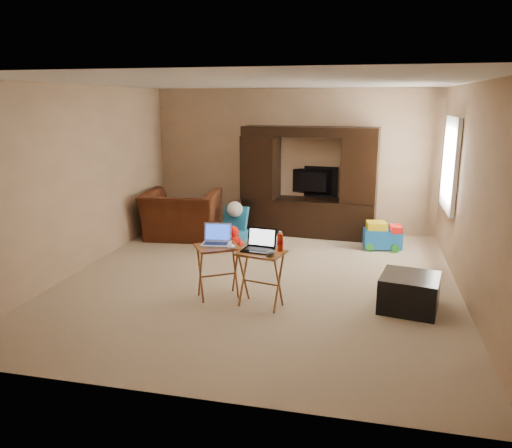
% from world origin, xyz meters
% --- Properties ---
extents(floor, '(5.50, 5.50, 0.00)m').
position_xyz_m(floor, '(0.00, 0.00, 0.00)').
color(floor, '#CAAF8B').
rests_on(floor, ground).
extents(ceiling, '(5.50, 5.50, 0.00)m').
position_xyz_m(ceiling, '(0.00, 0.00, 2.50)').
color(ceiling, silver).
rests_on(ceiling, ground).
extents(wall_back, '(5.00, 0.00, 5.00)m').
position_xyz_m(wall_back, '(0.00, 2.75, 1.25)').
color(wall_back, tan).
rests_on(wall_back, ground).
extents(wall_front, '(5.00, 0.00, 5.00)m').
position_xyz_m(wall_front, '(0.00, -2.75, 1.25)').
color(wall_front, tan).
rests_on(wall_front, ground).
extents(wall_left, '(0.00, 5.50, 5.50)m').
position_xyz_m(wall_left, '(-2.50, 0.00, 1.25)').
color(wall_left, tan).
rests_on(wall_left, ground).
extents(wall_right, '(0.00, 5.50, 5.50)m').
position_xyz_m(wall_right, '(2.50, 0.00, 1.25)').
color(wall_right, tan).
rests_on(wall_right, ground).
extents(window_pane, '(0.00, 1.20, 1.20)m').
position_xyz_m(window_pane, '(2.48, 1.55, 1.40)').
color(window_pane, white).
rests_on(window_pane, ground).
extents(window_frame, '(0.06, 1.14, 1.34)m').
position_xyz_m(window_frame, '(2.46, 1.55, 1.40)').
color(window_frame, white).
rests_on(window_frame, ground).
extents(entertainment_center, '(2.31, 0.73, 1.86)m').
position_xyz_m(entertainment_center, '(0.33, 2.44, 0.93)').
color(entertainment_center, black).
rests_on(entertainment_center, floor).
extents(television, '(0.95, 0.26, 0.54)m').
position_xyz_m(television, '(0.33, 2.66, 0.89)').
color(television, black).
rests_on(television, entertainment_center).
extents(recliner, '(1.33, 1.19, 0.79)m').
position_xyz_m(recliner, '(-1.74, 1.73, 0.40)').
color(recliner, '#4B1D10').
rests_on(recliner, floor).
extents(child_rocker, '(0.51, 0.56, 0.56)m').
position_xyz_m(child_rocker, '(-0.85, 1.77, 0.28)').
color(child_rocker, '#1C6C9B').
rests_on(child_rocker, floor).
extents(plush_toy, '(0.35, 0.29, 0.39)m').
position_xyz_m(plush_toy, '(-0.69, 1.22, 0.20)').
color(plush_toy, red).
rests_on(plush_toy, floor).
extents(push_toy, '(0.65, 0.50, 0.45)m').
position_xyz_m(push_toy, '(1.59, 1.80, 0.22)').
color(push_toy, blue).
rests_on(push_toy, floor).
extents(ottoman, '(0.72, 0.72, 0.40)m').
position_xyz_m(ottoman, '(1.84, -0.56, 0.20)').
color(ottoman, black).
rests_on(ottoman, floor).
extents(tray_table_left, '(0.62, 0.59, 0.63)m').
position_xyz_m(tray_table_left, '(-0.35, -0.69, 0.32)').
color(tray_table_left, brown).
rests_on(tray_table_left, floor).
extents(tray_table_right, '(0.58, 0.50, 0.65)m').
position_xyz_m(tray_table_right, '(0.20, -0.84, 0.32)').
color(tray_table_right, '#9D5626').
rests_on(tray_table_right, floor).
extents(laptop_left, '(0.36, 0.31, 0.24)m').
position_xyz_m(laptop_left, '(-0.38, -0.66, 0.75)').
color(laptop_left, silver).
rests_on(laptop_left, tray_table_left).
extents(laptop_right, '(0.37, 0.32, 0.24)m').
position_xyz_m(laptop_right, '(0.16, -0.82, 0.77)').
color(laptop_right, black).
rests_on(laptop_right, tray_table_right).
extents(mouse_left, '(0.12, 0.15, 0.05)m').
position_xyz_m(mouse_left, '(-0.16, -0.76, 0.66)').
color(mouse_left, white).
rests_on(mouse_left, tray_table_left).
extents(mouse_right, '(0.13, 0.15, 0.05)m').
position_xyz_m(mouse_right, '(0.33, -0.96, 0.67)').
color(mouse_right, '#3D3D42').
rests_on(mouse_right, tray_table_right).
extents(water_bottle, '(0.06, 0.06, 0.20)m').
position_xyz_m(water_bottle, '(0.40, -0.76, 0.75)').
color(water_bottle, red).
rests_on(water_bottle, tray_table_right).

